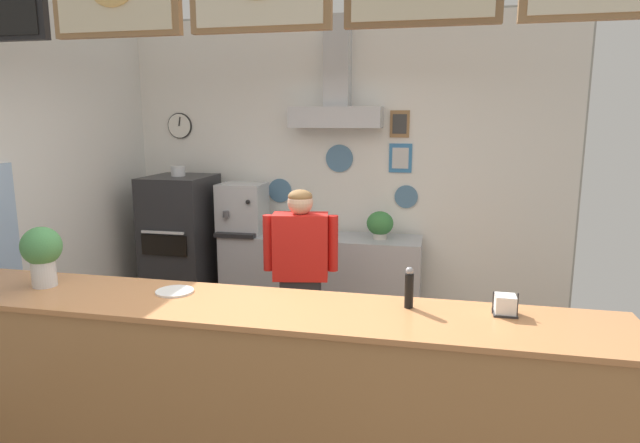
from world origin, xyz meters
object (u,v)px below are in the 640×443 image
shop_worker (301,279)px  potted_thyme (295,221)px  potted_sage (380,224)px  pepper_grinder (409,288)px  pizza_oven (182,249)px  condiment_plate (175,291)px  napkin_holder (505,306)px  espresso_machine (242,209)px  basil_vase (42,253)px

shop_worker → potted_thyme: bearing=-83.7°
potted_thyme → potted_sage: (0.84, -0.02, 0.01)m
potted_thyme → pepper_grinder: bearing=-61.4°
pizza_oven → condiment_plate: bearing=-64.0°
shop_worker → potted_thyme: shop_worker is taller
potted_thyme → napkin_holder: (1.73, -2.27, 0.05)m
espresso_machine → condiment_plate: (0.43, -2.27, -0.10)m
potted_sage → pepper_grinder: (0.40, -2.26, 0.11)m
shop_worker → espresso_machine: 1.43m
pizza_oven → basil_vase: bearing=-84.0°
pepper_grinder → condiment_plate: bearing=-178.5°
potted_thyme → pepper_grinder: size_ratio=1.09×
shop_worker → condiment_plate: 1.30m
shop_worker → potted_thyme: 1.18m
condiment_plate → espresso_machine: bearing=100.7°
condiment_plate → potted_sage: bearing=67.5°
espresso_machine → pepper_grinder: bearing=-51.5°
potted_thyme → pepper_grinder: (1.24, -2.27, 0.12)m
potted_sage → basil_vase: 2.95m
potted_sage → condiment_plate: bearing=-112.5°
potted_sage → napkin_holder: 2.42m
napkin_holder → potted_thyme: bearing=127.3°
basil_vase → napkin_holder: bearing=2.1°
basil_vase → espresso_machine: bearing=80.4°
shop_worker → condiment_plate: size_ratio=6.97×
shop_worker → pepper_grinder: (0.90, -1.16, 0.35)m
potted_thyme → condiment_plate: potted_thyme is taller
napkin_holder → condiment_plate: (-1.84, -0.04, -0.04)m
pizza_oven → condiment_plate: 2.44m
potted_sage → pepper_grinder: bearing=-80.0°
espresso_machine → pepper_grinder: 2.86m
napkin_holder → condiment_plate: bearing=-178.8°
basil_vase → pepper_grinder: basil_vase is taller
potted_thyme → napkin_holder: 2.85m
napkin_holder → pepper_grinder: bearing=-179.4°
espresso_machine → potted_thyme: size_ratio=2.04×
potted_thyme → condiment_plate: bearing=-92.7°
basil_vase → pepper_grinder: (2.17, 0.09, -0.09)m
pizza_oven → condiment_plate: pizza_oven is taller
espresso_machine → condiment_plate: bearing=-79.3°
shop_worker → pepper_grinder: size_ratio=6.80×
espresso_machine → condiment_plate: size_ratio=2.28×
shop_worker → napkin_holder: 1.83m
pepper_grinder → condiment_plate: 1.35m
napkin_holder → shop_worker: bearing=140.2°
pepper_grinder → shop_worker: bearing=127.7°
espresso_machine → potted_thyme: espresso_machine is taller
shop_worker → napkin_holder: bearing=129.5°
pizza_oven → napkin_holder: size_ratio=12.42×
potted_sage → condiment_plate: 2.48m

